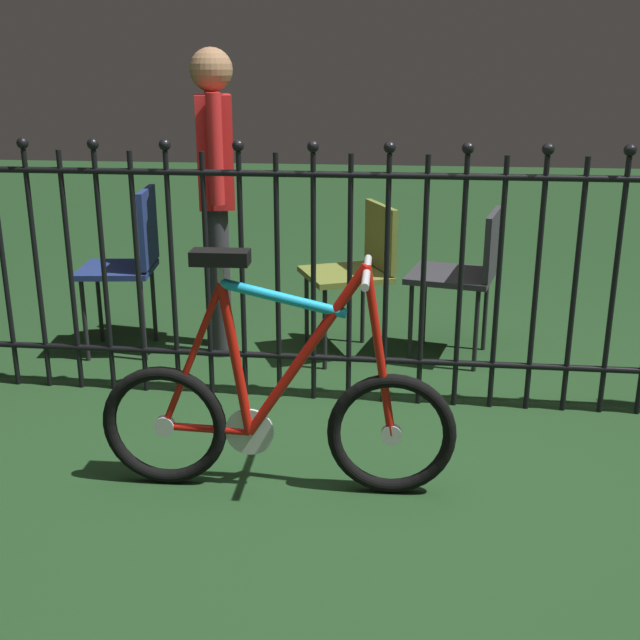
{
  "coord_description": "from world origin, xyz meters",
  "views": [
    {
      "loc": [
        0.22,
        -2.68,
        1.49
      ],
      "look_at": [
        -0.12,
        0.21,
        0.55
      ],
      "focal_mm": 44.03,
      "sensor_mm": 36.0,
      "label": 1
    }
  ],
  "objects_px": {
    "chair_charcoal": "(466,268)",
    "person_visitor": "(216,178)",
    "chair_olive": "(359,264)",
    "chair_navy": "(131,255)",
    "bicycle": "(276,413)"
  },
  "relations": [
    {
      "from": "chair_charcoal",
      "to": "chair_olive",
      "type": "distance_m",
      "value": 0.56
    },
    {
      "from": "chair_olive",
      "to": "chair_charcoal",
      "type": "bearing_deg",
      "value": -0.06
    },
    {
      "from": "chair_navy",
      "to": "person_visitor",
      "type": "relative_size",
      "value": 0.56
    },
    {
      "from": "chair_charcoal",
      "to": "person_visitor",
      "type": "xyz_separation_m",
      "value": [
        -1.31,
        -0.02,
        0.44
      ]
    },
    {
      "from": "bicycle",
      "to": "person_visitor",
      "type": "height_order",
      "value": "person_visitor"
    },
    {
      "from": "bicycle",
      "to": "chair_olive",
      "type": "relative_size",
      "value": 1.6
    },
    {
      "from": "bicycle",
      "to": "chair_navy",
      "type": "distance_m",
      "value": 1.72
    },
    {
      "from": "chair_charcoal",
      "to": "person_visitor",
      "type": "height_order",
      "value": "person_visitor"
    },
    {
      "from": "person_visitor",
      "to": "chair_charcoal",
      "type": "bearing_deg",
      "value": 0.67
    },
    {
      "from": "bicycle",
      "to": "chair_navy",
      "type": "relative_size",
      "value": 1.46
    },
    {
      "from": "chair_charcoal",
      "to": "chair_olive",
      "type": "bearing_deg",
      "value": 179.94
    },
    {
      "from": "chair_navy",
      "to": "chair_charcoal",
      "type": "height_order",
      "value": "chair_navy"
    },
    {
      "from": "chair_navy",
      "to": "bicycle",
      "type": "bearing_deg",
      "value": -53.49
    },
    {
      "from": "chair_navy",
      "to": "person_visitor",
      "type": "xyz_separation_m",
      "value": [
        0.46,
        0.07,
        0.41
      ]
    },
    {
      "from": "bicycle",
      "to": "chair_charcoal",
      "type": "height_order",
      "value": "bicycle"
    }
  ]
}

